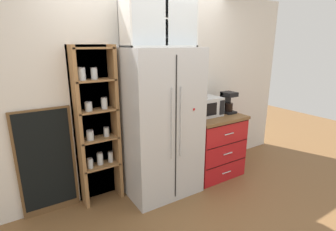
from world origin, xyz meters
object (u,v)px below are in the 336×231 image
at_px(mug_cream, 212,112).
at_px(bottle_amber, 213,108).
at_px(coffee_maker, 227,102).
at_px(microwave, 205,107).
at_px(refrigerator, 161,124).
at_px(chalkboard_menu, 47,162).
at_px(mug_sage, 212,111).

bearing_deg(mug_cream, bottle_amber, -95.70).
height_order(coffee_maker, mug_cream, coffee_maker).
bearing_deg(coffee_maker, microwave, 173.83).
distance_m(refrigerator, chalkboard_menu, 1.37).
distance_m(mug_cream, bottle_amber, 0.06).
distance_m(microwave, bottle_amber, 0.13).
height_order(mug_cream, chalkboard_menu, chalkboard_menu).
distance_m(coffee_maker, chalkboard_menu, 2.49).
distance_m(mug_sage, bottle_amber, 0.06).
height_order(mug_sage, mug_cream, mug_sage).
relative_size(refrigerator, mug_cream, 14.99).
distance_m(microwave, chalkboard_menu, 2.10).
bearing_deg(refrigerator, chalkboard_menu, 167.03).
xyz_separation_m(mug_cream, bottle_amber, (-0.00, -0.02, 0.06)).
relative_size(bottle_amber, chalkboard_menu, 0.20).
xyz_separation_m(coffee_maker, bottle_amber, (-0.27, 0.01, -0.05)).
xyz_separation_m(refrigerator, microwave, (0.75, 0.06, 0.11)).
distance_m(mug_sage, mug_cream, 0.01).
xyz_separation_m(mug_cream, chalkboard_menu, (-2.17, 0.26, -0.33)).
relative_size(refrigerator, microwave, 4.17).
relative_size(microwave, mug_sage, 3.63).
bearing_deg(bottle_amber, mug_cream, 84.30).
relative_size(coffee_maker, bottle_amber, 1.26).
distance_m(microwave, mug_cream, 0.15).
xyz_separation_m(refrigerator, mug_cream, (0.87, 0.04, 0.02)).
bearing_deg(mug_cream, microwave, 172.98).
relative_size(microwave, mug_cream, 3.60).
bearing_deg(mug_sage, bottle_amber, -93.07).
distance_m(mug_cream, chalkboard_menu, 2.21).
height_order(bottle_amber, chalkboard_menu, chalkboard_menu).
bearing_deg(bottle_amber, coffee_maker, -2.03).
height_order(mug_sage, bottle_amber, bottle_amber).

